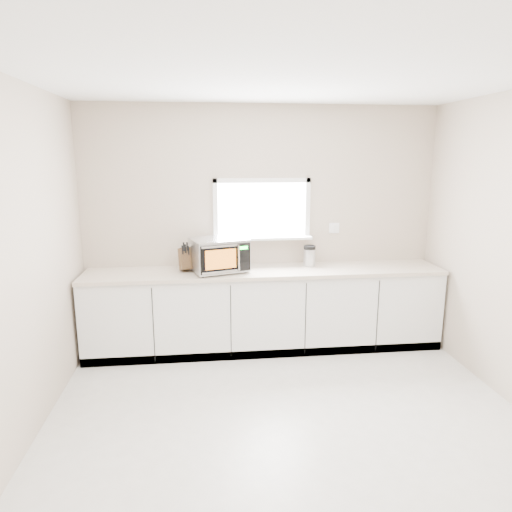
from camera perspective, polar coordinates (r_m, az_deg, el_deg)
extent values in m
plane|color=beige|center=(3.84, 4.70, -21.50)|extent=(4.00, 4.00, 0.00)
cube|color=#BAAB94|center=(5.23, 0.71, 3.69)|extent=(4.00, 0.02, 2.70)
cube|color=white|center=(5.18, 0.73, 5.85)|extent=(1.00, 0.02, 0.60)
cube|color=white|center=(5.17, 0.82, 2.25)|extent=(1.12, 0.16, 0.03)
cube|color=white|center=(5.14, 0.77, 9.44)|extent=(1.10, 0.04, 0.05)
cube|color=white|center=(5.22, 0.75, 2.29)|extent=(1.10, 0.04, 0.05)
cube|color=white|center=(5.13, -5.10, 5.74)|extent=(0.05, 0.04, 0.70)
cube|color=white|center=(5.26, 6.46, 5.87)|extent=(0.05, 0.04, 0.70)
cube|color=white|center=(5.39, 9.73, 3.47)|extent=(0.12, 0.01, 0.12)
cube|color=silver|center=(5.16, 1.10, -6.86)|extent=(3.92, 0.60, 0.88)
cube|color=beige|center=(5.01, 1.14, -1.93)|extent=(3.92, 0.64, 0.04)
cylinder|color=black|center=(4.73, -6.67, -2.55)|extent=(0.03, 0.03, 0.02)
cylinder|color=black|center=(5.04, -7.78, -1.64)|extent=(0.03, 0.03, 0.02)
cylinder|color=black|center=(4.88, -1.34, -2.00)|extent=(0.03, 0.03, 0.02)
cylinder|color=black|center=(5.18, -2.74, -1.15)|extent=(0.03, 0.03, 0.02)
cube|color=#B9BBC1|center=(4.91, -4.65, 0.19)|extent=(0.66, 0.57, 0.34)
cube|color=black|center=(4.71, -3.79, -0.33)|extent=(0.52, 0.17, 0.30)
cube|color=orange|center=(4.68, -4.41, -0.41)|extent=(0.32, 0.10, 0.20)
cylinder|color=silver|center=(4.73, -2.15, -0.25)|extent=(0.03, 0.03, 0.26)
cube|color=black|center=(4.77, -1.61, -0.14)|extent=(0.13, 0.04, 0.29)
cube|color=#19FF33|center=(4.74, -1.59, 1.04)|extent=(0.09, 0.03, 0.03)
cube|color=silver|center=(4.88, -4.69, 2.18)|extent=(0.66, 0.57, 0.01)
cube|color=#4D351B|center=(4.99, -8.90, -0.33)|extent=(0.16, 0.24, 0.27)
cube|color=black|center=(4.91, -9.18, 0.76)|extent=(0.03, 0.05, 0.10)
cube|color=black|center=(4.91, -8.82, 0.91)|extent=(0.03, 0.05, 0.10)
cube|color=black|center=(4.92, -8.45, 0.69)|extent=(0.03, 0.05, 0.10)
cube|color=black|center=(4.90, -9.01, 1.14)|extent=(0.03, 0.05, 0.10)
cube|color=black|center=(4.91, -8.59, 1.17)|extent=(0.03, 0.05, 0.10)
cylinder|color=#97663A|center=(5.18, -6.69, 0.40)|extent=(0.31, 0.07, 0.31)
cylinder|color=#B9BBC1|center=(5.20, 6.70, -0.18)|extent=(0.16, 0.16, 0.19)
cylinder|color=black|center=(5.17, 6.73, 1.11)|extent=(0.15, 0.15, 0.05)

